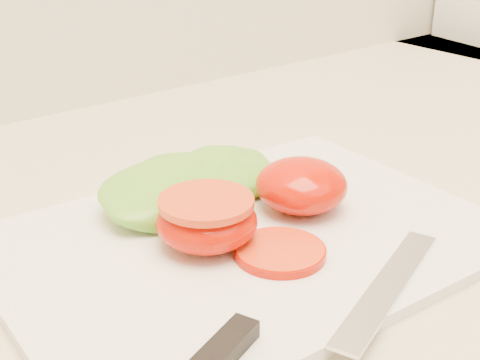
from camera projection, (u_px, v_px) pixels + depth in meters
cutting_board at (248, 240)px, 0.54m from camera, size 0.41×0.30×0.01m
tomato_half_dome at (301, 185)px, 0.57m from camera, size 0.08×0.08×0.04m
tomato_half_cut at (207, 219)px, 0.51m from camera, size 0.08×0.08×0.04m
tomato_slice_0 at (280, 252)px, 0.51m from camera, size 0.07×0.07×0.01m
lettuce_leaf_0 at (178, 189)px, 0.58m from camera, size 0.17×0.13×0.03m
lettuce_leaf_1 at (221, 175)px, 0.61m from camera, size 0.13×0.11×0.03m
knife at (290, 328)px, 0.42m from camera, size 0.27×0.08×0.01m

